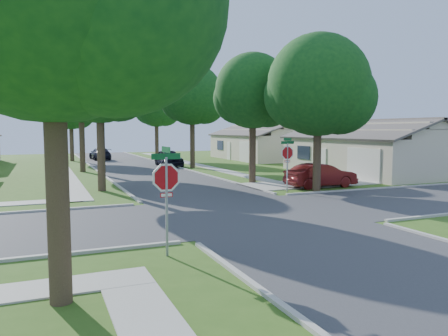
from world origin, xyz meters
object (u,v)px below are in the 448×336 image
tree_ne_corner (319,90)px  tree_w_mid (81,91)px  stop_sign_sw (166,182)px  house_ne_near (370,154)px  car_curb_west (100,154)px  tree_e_near (253,94)px  tree_e_mid (193,97)px  car_driveway (321,175)px  house_ne_far (263,146)px  car_curb_east (169,158)px  stop_sign_ne (287,155)px  tree_w_near (100,80)px  tree_w_far (71,110)px  tree_e_far (157,107)px

tree_ne_corner → tree_w_mid: bearing=123.2°
stop_sign_sw → house_ne_near: house_ne_near is taller
car_curb_west → tree_e_near: bearing=100.7°
tree_e_near → tree_w_mid: (-9.39, 12.00, 0.85)m
tree_ne_corner → tree_e_mid: bearing=95.4°
tree_w_mid → car_driveway: size_ratio=2.21×
stop_sign_sw → house_ne_far: bearing=58.4°
tree_ne_corner → car_curb_east: size_ratio=1.88×
house_ne_far → tree_e_near: bearing=-119.3°
tree_e_mid → house_ne_near: size_ratio=0.68×
tree_e_mid → car_curb_east: (-1.56, 2.52, -5.47)m
stop_sign_sw → stop_sign_ne: size_ratio=1.00×
tree_w_near → tree_w_far: bearing=90.0°
tree_w_near → car_curb_east: (7.84, 14.52, -5.33)m
stop_sign_sw → car_driveway: 15.95m
tree_e_far → car_driveway: 29.12m
stop_sign_sw → house_ne_far: house_ne_far is taller
tree_e_near → car_curb_west: (-6.40, 25.83, -4.97)m
tree_e_near → car_curb_west: bearing=103.9°
car_driveway → car_curb_east: (-4.30, 18.02, 0.07)m
house_ne_near → stop_sign_sw: bearing=-142.8°
tree_e_near → tree_ne_corner: 5.06m
tree_w_far → house_ne_near: bearing=-48.1°
tree_e_near → car_curb_west: 27.07m
car_driveway → stop_sign_ne: bearing=105.9°
stop_sign_ne → tree_w_near: size_ratio=0.33×
house_ne_near → tree_w_far: bearing=131.9°
stop_sign_ne → car_driveway: stop_sign_ne is taller
house_ne_near → car_curb_west: house_ne_near is taller
tree_e_near → car_curb_east: size_ratio=1.80×
house_ne_far → tree_e_mid: bearing=-144.6°
tree_e_mid → house_ne_near: bearing=-41.7°
tree_w_mid → car_curb_east: tree_w_mid is taller
house_ne_far → house_ne_near: bearing=-90.0°
stop_sign_sw → tree_e_mid: size_ratio=0.32×
tree_e_far → tree_w_mid: tree_w_mid is taller
tree_e_mid → tree_w_far: bearing=125.9°
tree_ne_corner → tree_w_near: bearing=156.4°
tree_e_near → tree_w_mid: bearing=128.0°
tree_ne_corner → house_ne_far: size_ratio=0.64×
tree_w_near → tree_w_far: 25.01m
tree_e_mid → house_ne_far: tree_e_mid is taller
tree_w_far → stop_sign_ne: bearing=-72.3°
tree_ne_corner → car_curb_east: bearing=99.3°
tree_w_mid → house_ne_far: size_ratio=0.70×
tree_w_far → tree_w_near: bearing=-90.0°
tree_w_mid → stop_sign_ne: bearing=-60.2°
tree_e_far → tree_ne_corner: bearing=-86.9°
tree_w_mid → tree_e_mid: bearing=-0.0°
tree_e_mid → tree_w_far: tree_e_mid is taller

